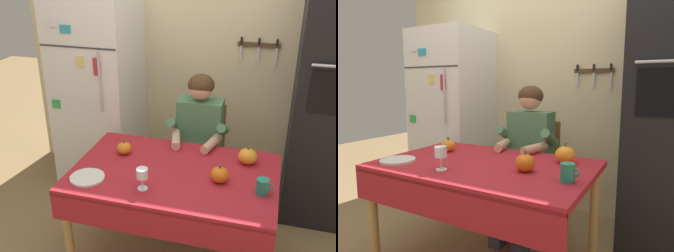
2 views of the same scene
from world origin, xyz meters
TOP-DOWN VIEW (x-y plane):
  - back_wall_assembly at (0.05, 1.35)m, footprint 3.70×0.13m
  - refrigerator at (-0.95, 0.96)m, footprint 0.68×0.71m
  - wall_oven at (1.05, 1.00)m, footprint 0.60×0.64m
  - dining_table at (0.00, 0.08)m, footprint 1.40×0.90m
  - chair_behind_person at (0.04, 0.87)m, footprint 0.40×0.40m
  - seated_person at (0.04, 0.68)m, footprint 0.47×0.55m
  - coffee_mug at (0.60, -0.01)m, footprint 0.11×0.08m
  - wine_glass at (-0.14, -0.17)m, footprint 0.07×0.07m
  - pumpkin_large at (0.47, 0.34)m, footprint 0.13×0.13m
  - pumpkin_medium at (0.32, 0.05)m, footprint 0.12×0.12m
  - pumpkin_small at (-0.42, 0.24)m, footprint 0.11×0.11m
  - serving_tray at (-0.53, -0.16)m, footprint 0.23×0.23m

SIDE VIEW (x-z plane):
  - chair_behind_person at x=0.04m, z-range 0.05..0.98m
  - dining_table at x=0.00m, z-range 0.29..1.03m
  - seated_person at x=0.04m, z-range 0.11..1.36m
  - serving_tray at x=-0.53m, z-range 0.74..0.76m
  - pumpkin_small at x=-0.42m, z-range 0.73..0.84m
  - coffee_mug at x=0.60m, z-range 0.74..0.84m
  - pumpkin_medium at x=0.32m, z-range 0.73..0.86m
  - pumpkin_large at x=0.47m, z-range 0.73..0.86m
  - wine_glass at x=-0.14m, z-range 0.77..0.92m
  - refrigerator at x=-0.95m, z-range 0.00..1.80m
  - wall_oven at x=1.05m, z-range 0.00..2.10m
  - back_wall_assembly at x=0.05m, z-range 0.00..2.60m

